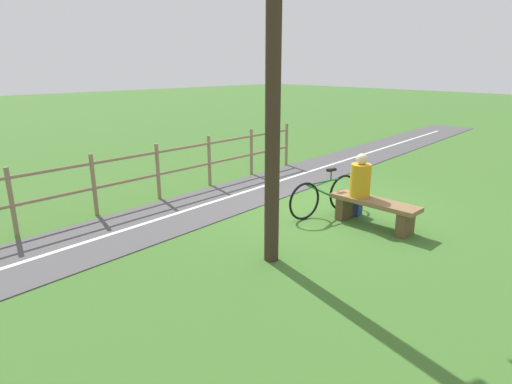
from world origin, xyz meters
The scene contains 9 objects.
ground_plane centered at (0.00, 0.00, 0.00)m, with size 80.00×80.00×0.00m, color #3D6B28.
paved_path centered at (1.51, 4.00, 0.01)m, with size 1.84×36.00×0.02m, color #4C494C.
path_centre_line centered at (1.51, 4.00, 0.02)m, with size 0.10×32.00×0.00m, color silver.
bench centered at (-1.34, 0.15, 0.34)m, with size 1.64×0.49×0.50m.
person_seated centered at (-1.02, 0.15, 0.84)m, with size 0.38×0.38×0.80m.
bicycle centered at (-0.33, 0.29, 0.38)m, with size 0.32×1.72×0.91m.
backpack centered at (-0.72, -0.13, 0.19)m, with size 0.31×0.28×0.38m.
fence_roadside centered at (2.75, 2.80, 0.70)m, with size 0.71×10.28×1.21m.
tree_mid_field centered at (-1.04, 2.48, 2.22)m, with size 1.47×1.47×4.67m.
Camera 1 is at (-5.20, 6.75, 2.84)m, focal length 30.31 mm.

